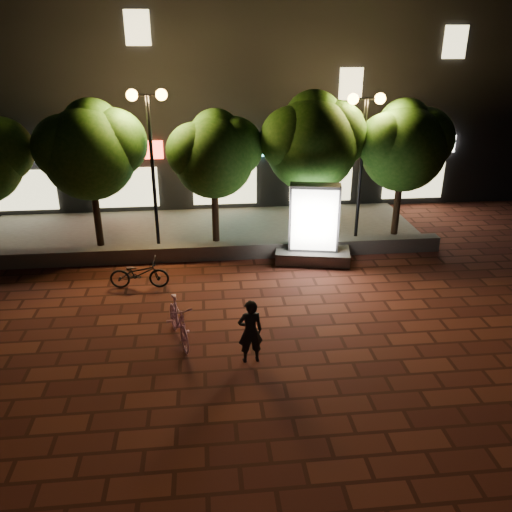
{
  "coord_description": "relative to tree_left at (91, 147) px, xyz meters",
  "views": [
    {
      "loc": [
        0.14,
        -11.79,
        6.9
      ],
      "look_at": [
        1.52,
        1.5,
        1.11
      ],
      "focal_mm": 36.53,
      "sensor_mm": 36.0,
      "label": 1
    }
  ],
  "objects": [
    {
      "name": "street_lamp_right",
      "position": [
        8.95,
        -0.26,
        0.45
      ],
      "size": [
        1.26,
        0.36,
        4.98
      ],
      "color": "black",
      "rests_on": "sidewalk"
    },
    {
      "name": "scooter_parked",
      "position": [
        1.62,
        -3.36,
        -3.0
      ],
      "size": [
        1.74,
        0.69,
        0.9
      ],
      "primitive_type": "imported",
      "rotation": [
        0.0,
        0.0,
        1.52
      ],
      "color": "black",
      "rests_on": "ground"
    },
    {
      "name": "rider",
      "position": [
        4.48,
        -7.36,
        -2.67
      ],
      "size": [
        0.6,
        0.43,
        1.55
      ],
      "primitive_type": "imported",
      "rotation": [
        0.0,
        0.0,
        3.25
      ],
      "color": "black",
      "rests_on": "ground"
    },
    {
      "name": "tree_mid",
      "position": [
        4.0,
        -0.0,
        -0.23
      ],
      "size": [
        3.24,
        2.7,
        4.5
      ],
      "color": "black",
      "rests_on": "sidewalk"
    },
    {
      "name": "tree_right",
      "position": [
        7.3,
        0.0,
        0.12
      ],
      "size": [
        3.72,
        3.1,
        5.07
      ],
      "color": "black",
      "rests_on": "sidewalk"
    },
    {
      "name": "retaining_wall",
      "position": [
        3.45,
        -1.46,
        -3.19
      ],
      "size": [
        16.0,
        0.45,
        0.5
      ],
      "primitive_type": "cube",
      "color": "#625F5B",
      "rests_on": "ground"
    },
    {
      "name": "tree_left",
      "position": [
        0.0,
        0.0,
        0.0
      ],
      "size": [
        3.6,
        3.0,
        4.89
      ],
      "color": "black",
      "rests_on": "sidewalk"
    },
    {
      "name": "tree_far_right",
      "position": [
        10.5,
        -0.0,
        -0.08
      ],
      "size": [
        3.48,
        2.9,
        4.76
      ],
      "color": "black",
      "rests_on": "sidewalk"
    },
    {
      "name": "building_block",
      "position": [
        3.44,
        7.53,
        1.55
      ],
      "size": [
        28.0,
        8.12,
        11.3
      ],
      "color": "black",
      "rests_on": "ground"
    },
    {
      "name": "ground",
      "position": [
        3.45,
        -5.46,
        -3.44
      ],
      "size": [
        80.0,
        80.0,
        0.0
      ],
      "primitive_type": "plane",
      "color": "maroon",
      "rests_on": "ground"
    },
    {
      "name": "sidewalk",
      "position": [
        3.45,
        1.04,
        -3.4
      ],
      "size": [
        16.0,
        5.0,
        0.08
      ],
      "primitive_type": "cube",
      "color": "#625F5B",
      "rests_on": "ground"
    },
    {
      "name": "ad_kiosk",
      "position": [
        7.02,
        -1.96,
        -2.41
      ],
      "size": [
        2.55,
        1.62,
        2.56
      ],
      "color": "#625F5B",
      "rests_on": "ground"
    },
    {
      "name": "scooter_pink",
      "position": [
        2.85,
        -6.35,
        -2.9
      ],
      "size": [
        0.98,
        1.88,
        1.09
      ],
      "primitive_type": "imported",
      "rotation": [
        0.0,
        0.0,
        0.27
      ],
      "color": "pink",
      "rests_on": "ground"
    },
    {
      "name": "street_lamp_left",
      "position": [
        1.95,
        -0.26,
        0.58
      ],
      "size": [
        1.26,
        0.36,
        5.18
      ],
      "color": "black",
      "rests_on": "sidewalk"
    }
  ]
}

